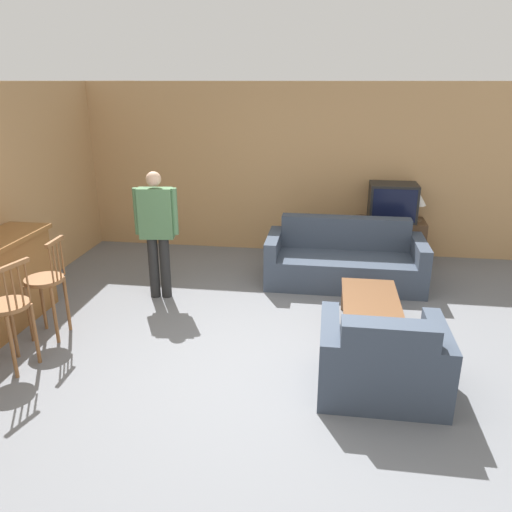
% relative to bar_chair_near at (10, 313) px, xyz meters
% --- Properties ---
extents(ground_plane, '(24.00, 24.00, 0.00)m').
position_rel_bar_chair_near_xyz_m(ground_plane, '(2.30, 0.30, -0.58)').
color(ground_plane, slate).
extents(wall_back, '(9.40, 0.08, 2.60)m').
position_rel_bar_chair_near_xyz_m(wall_back, '(2.30, 3.93, 0.72)').
color(wall_back, tan).
rests_on(wall_back, ground_plane).
extents(wall_left, '(0.08, 8.63, 2.60)m').
position_rel_bar_chair_near_xyz_m(wall_left, '(-0.97, 1.61, 0.72)').
color(wall_left, tan).
rests_on(wall_left, ground_plane).
extents(bar_chair_near, '(0.48, 0.48, 1.09)m').
position_rel_bar_chair_near_xyz_m(bar_chair_near, '(0.00, 0.00, 0.00)').
color(bar_chair_near, brown).
rests_on(bar_chair_near, ground_plane).
extents(bar_chair_mid, '(0.41, 0.41, 1.09)m').
position_rel_bar_chair_near_xyz_m(bar_chair_mid, '(0.00, 0.64, 0.00)').
color(bar_chair_mid, brown).
rests_on(bar_chair_mid, ground_plane).
extents(couch_far, '(2.07, 0.91, 0.84)m').
position_rel_bar_chair_near_xyz_m(couch_far, '(3.13, 2.63, -0.28)').
color(couch_far, '#384251').
rests_on(couch_far, ground_plane).
extents(armchair_near, '(1.08, 0.86, 0.82)m').
position_rel_bar_chair_near_xyz_m(armchair_near, '(3.40, 0.08, -0.28)').
color(armchair_near, '#384251').
rests_on(armchair_near, ground_plane).
extents(coffee_table, '(0.60, 1.00, 0.39)m').
position_rel_bar_chair_near_xyz_m(coffee_table, '(3.38, 1.29, -0.24)').
color(coffee_table, brown).
rests_on(coffee_table, ground_plane).
extents(tv_unit, '(1.00, 0.51, 0.64)m').
position_rel_bar_chair_near_xyz_m(tv_unit, '(3.82, 3.60, -0.25)').
color(tv_unit, '#513823').
rests_on(tv_unit, ground_plane).
extents(tv, '(0.68, 0.50, 0.55)m').
position_rel_bar_chair_near_xyz_m(tv, '(3.82, 3.59, 0.34)').
color(tv, black).
rests_on(tv, tv_unit).
extents(table_lamp, '(0.24, 0.24, 0.44)m').
position_rel_bar_chair_near_xyz_m(table_lamp, '(4.18, 3.60, 0.39)').
color(table_lamp, brown).
rests_on(table_lamp, tv_unit).
extents(person_by_window, '(0.53, 0.21, 1.60)m').
position_rel_bar_chair_near_xyz_m(person_by_window, '(0.82, 1.81, 0.33)').
color(person_by_window, black).
rests_on(person_by_window, ground_plane).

